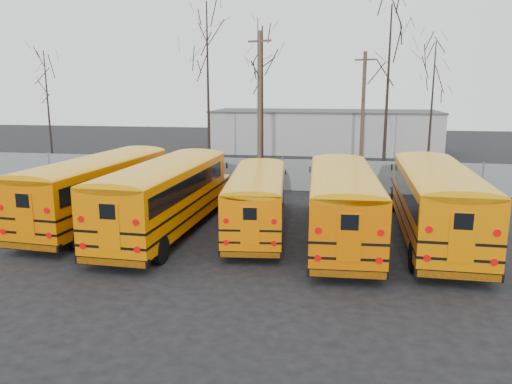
% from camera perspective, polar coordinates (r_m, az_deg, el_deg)
% --- Properties ---
extents(ground, '(120.00, 120.00, 0.00)m').
position_cam_1_polar(ground, '(20.31, -0.88, -6.55)').
color(ground, black).
rests_on(ground, ground).
extents(fence, '(40.00, 0.04, 2.00)m').
position_cam_1_polar(fence, '(31.62, 2.98, 2.01)').
color(fence, gray).
rests_on(fence, ground).
extents(distant_building, '(22.00, 8.00, 4.00)m').
position_cam_1_polar(distant_building, '(51.17, 7.77, 6.84)').
color(distant_building, '#A09F9B').
rests_on(distant_building, ground).
extents(bus_a, '(3.66, 11.92, 3.29)m').
position_cam_1_polar(bus_a, '(24.74, -17.48, 0.86)').
color(bus_a, black).
rests_on(bus_a, ground).
extents(bus_b, '(3.24, 11.96, 3.32)m').
position_cam_1_polar(bus_b, '(22.33, -10.18, 0.13)').
color(bus_b, black).
rests_on(bus_b, ground).
extents(bus_c, '(3.33, 10.29, 2.83)m').
position_cam_1_polar(bus_c, '(22.37, 0.16, -0.40)').
color(bus_c, black).
rests_on(bus_c, ground).
extents(bus_d, '(3.10, 11.53, 3.20)m').
position_cam_1_polar(bus_d, '(21.15, 9.79, -0.71)').
color(bus_d, black).
rests_on(bus_d, ground).
extents(bus_e, '(3.01, 11.92, 3.32)m').
position_cam_1_polar(bus_e, '(22.09, 19.87, -0.53)').
color(bus_e, black).
rests_on(bus_e, ground).
extents(utility_pole_left, '(1.70, 0.85, 10.14)m').
position_cam_1_polar(utility_pole_left, '(34.95, 0.40, 9.91)').
color(utility_pole_left, brown).
rests_on(utility_pole_left, ground).
extents(utility_pole_right, '(1.51, 0.77, 9.00)m').
position_cam_1_polar(utility_pole_right, '(38.88, 12.11, 8.99)').
color(utility_pole_right, '#493929').
rests_on(utility_pole_right, ground).
extents(tree_0, '(0.26, 0.26, 9.16)m').
position_cam_1_polar(tree_0, '(42.64, -22.63, 8.53)').
color(tree_0, black).
rests_on(tree_0, ground).
extents(tree_1, '(0.26, 0.26, 12.17)m').
position_cam_1_polar(tree_1, '(36.00, -5.49, 11.31)').
color(tree_1, black).
rests_on(tree_1, ground).
extents(tree_2, '(0.26, 0.26, 10.50)m').
position_cam_1_polar(tree_2, '(35.38, 0.71, 10.01)').
color(tree_2, black).
rests_on(tree_2, ground).
extents(tree_3, '(0.26, 0.26, 11.46)m').
position_cam_1_polar(tree_3, '(33.54, 14.75, 10.34)').
color(tree_3, black).
rests_on(tree_3, ground).
extents(tree_4, '(0.26, 0.26, 9.22)m').
position_cam_1_polar(tree_4, '(34.05, 19.36, 8.19)').
color(tree_4, black).
rests_on(tree_4, ground).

